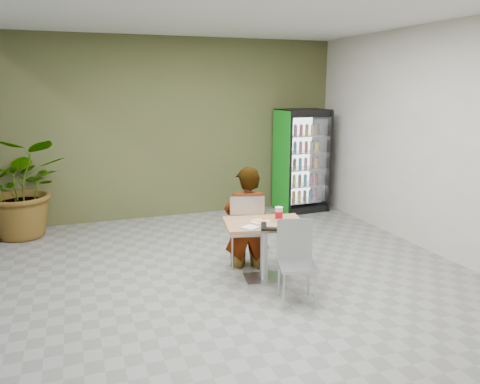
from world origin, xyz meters
The scene contains 12 objects.
ground centered at (0.00, 0.00, 0.00)m, with size 7.00×7.00×0.00m, color gray.
room_envelope centered at (0.00, 0.00, 1.60)m, with size 6.00×7.00×3.20m, color silver, non-canonical shape.
dining_table centered at (0.32, 0.15, 0.54)m, with size 1.05×0.82×0.75m.
chair_far centered at (0.26, 0.63, 0.58)m, with size 0.54×0.54×0.99m.
chair_near centered at (0.45, -0.44, 0.53)m, with size 0.50×0.50×0.91m.
seated_woman centered at (0.29, 0.68, 0.52)m, with size 0.61×0.39×1.65m, color black.
pizza_plate centered at (0.27, 0.16, 0.77)m, with size 0.31×0.31×0.03m.
soda_cup centered at (0.50, 0.13, 0.83)m, with size 0.10×0.10×0.17m.
napkin_stack centered at (0.06, -0.04, 0.76)m, with size 0.16×0.16×0.02m, color silver.
cafeteria_tray centered at (0.38, -0.11, 0.76)m, with size 0.40×0.29×0.02m, color black.
beverage_fridge centered at (2.30, 3.07, 0.97)m, with size 0.92×0.72×1.93m.
potted_plant centered at (-2.58, 3.05, 0.80)m, with size 1.43×1.24×1.59m, color #2A5A24.
Camera 1 is at (-1.77, -4.84, 2.34)m, focal length 35.00 mm.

